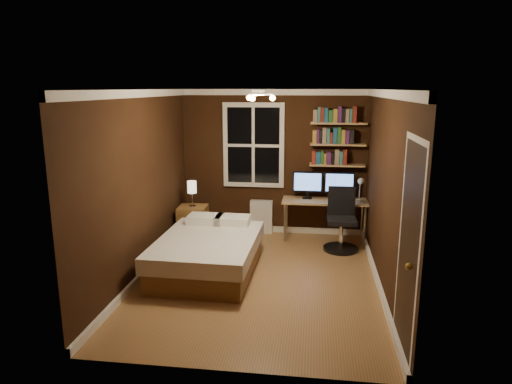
# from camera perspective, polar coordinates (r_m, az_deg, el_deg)

# --- Properties ---
(floor) EXTENTS (4.20, 4.20, 0.00)m
(floor) POSITION_cam_1_polar(r_m,az_deg,el_deg) (6.29, 0.35, -10.73)
(floor) COLOR olive
(floor) RESTS_ON ground
(wall_back) EXTENTS (3.20, 0.04, 2.50)m
(wall_back) POSITION_cam_1_polar(r_m,az_deg,el_deg) (7.96, 2.23, 3.69)
(wall_back) COLOR black
(wall_back) RESTS_ON ground
(wall_left) EXTENTS (0.04, 4.20, 2.50)m
(wall_left) POSITION_cam_1_polar(r_m,az_deg,el_deg) (6.30, -14.23, 0.85)
(wall_left) COLOR black
(wall_left) RESTS_ON ground
(wall_right) EXTENTS (0.04, 4.20, 2.50)m
(wall_right) POSITION_cam_1_polar(r_m,az_deg,el_deg) (5.93, 15.90, 0.01)
(wall_right) COLOR black
(wall_right) RESTS_ON ground
(ceiling) EXTENTS (3.20, 4.20, 0.02)m
(ceiling) POSITION_cam_1_polar(r_m,az_deg,el_deg) (5.77, 0.39, 12.68)
(ceiling) COLOR white
(ceiling) RESTS_ON wall_back
(window) EXTENTS (1.06, 0.06, 1.46)m
(window) POSITION_cam_1_polar(r_m,az_deg,el_deg) (7.92, -0.31, 5.85)
(window) COLOR white
(window) RESTS_ON wall_back
(door) EXTENTS (0.03, 0.82, 2.05)m
(door) POSITION_cam_1_polar(r_m,az_deg,el_deg) (4.52, 18.39, -7.13)
(door) COLOR black
(door) RESTS_ON ground
(door_knob) EXTENTS (0.06, 0.06, 0.06)m
(door_knob) POSITION_cam_1_polar(r_m,az_deg,el_deg) (4.25, 18.58, -8.82)
(door_knob) COLOR #B99444
(door_knob) RESTS_ON door
(ceiling_fixture) EXTENTS (0.44, 0.44, 0.18)m
(ceiling_fixture) POSITION_cam_1_polar(r_m,az_deg,el_deg) (5.67, 0.26, 11.67)
(ceiling_fixture) COLOR beige
(ceiling_fixture) RESTS_ON ceiling
(bookshelf_lower) EXTENTS (0.92, 0.22, 0.03)m
(bookshelf_lower) POSITION_cam_1_polar(r_m,az_deg,el_deg) (7.82, 10.07, 3.33)
(bookshelf_lower) COLOR tan
(bookshelf_lower) RESTS_ON wall_back
(books_row_lower) EXTENTS (0.54, 0.16, 0.23)m
(books_row_lower) POSITION_cam_1_polar(r_m,az_deg,el_deg) (7.80, 10.11, 4.28)
(books_row_lower) COLOR maroon
(books_row_lower) RESTS_ON bookshelf_lower
(bookshelf_middle) EXTENTS (0.92, 0.22, 0.03)m
(bookshelf_middle) POSITION_cam_1_polar(r_m,az_deg,el_deg) (7.77, 10.17, 5.88)
(bookshelf_middle) COLOR tan
(bookshelf_middle) RESTS_ON wall_back
(books_row_middle) EXTENTS (0.66, 0.16, 0.23)m
(books_row_middle) POSITION_cam_1_polar(r_m,az_deg,el_deg) (7.75, 10.21, 6.83)
(books_row_middle) COLOR #1A5379
(books_row_middle) RESTS_ON bookshelf_middle
(bookshelf_upper) EXTENTS (0.92, 0.22, 0.03)m
(bookshelf_upper) POSITION_cam_1_polar(r_m,az_deg,el_deg) (7.73, 10.28, 8.45)
(bookshelf_upper) COLOR tan
(bookshelf_upper) RESTS_ON wall_back
(books_row_upper) EXTENTS (0.66, 0.16, 0.23)m
(books_row_upper) POSITION_cam_1_polar(r_m,az_deg,el_deg) (7.72, 10.31, 9.41)
(books_row_upper) COLOR #29612B
(books_row_upper) RESTS_ON bookshelf_upper
(bed) EXTENTS (1.37, 1.87, 0.62)m
(bed) POSITION_cam_1_polar(r_m,az_deg,el_deg) (6.46, -5.98, -7.62)
(bed) COLOR brown
(bed) RESTS_ON ground
(nightstand) EXTENTS (0.49, 0.49, 0.58)m
(nightstand) POSITION_cam_1_polar(r_m,az_deg,el_deg) (7.77, -7.87, -3.90)
(nightstand) COLOR brown
(nightstand) RESTS_ON ground
(bedside_lamp) EXTENTS (0.15, 0.15, 0.44)m
(bedside_lamp) POSITION_cam_1_polar(r_m,az_deg,el_deg) (7.64, -7.99, -0.24)
(bedside_lamp) COLOR white
(bedside_lamp) RESTS_ON nightstand
(radiator) EXTENTS (0.39, 0.14, 0.59)m
(radiator) POSITION_cam_1_polar(r_m,az_deg,el_deg) (8.08, 0.68, -3.11)
(radiator) COLOR silver
(radiator) RESTS_ON ground
(desk) EXTENTS (1.43, 0.54, 0.68)m
(desk) POSITION_cam_1_polar(r_m,az_deg,el_deg) (7.77, 8.59, -1.44)
(desk) COLOR tan
(desk) RESTS_ON ground
(monitor_left) EXTENTS (0.51, 0.12, 0.47)m
(monitor_left) POSITION_cam_1_polar(r_m,az_deg,el_deg) (7.78, 6.46, 0.87)
(monitor_left) COLOR black
(monitor_left) RESTS_ON desk
(monitor_right) EXTENTS (0.51, 0.12, 0.47)m
(monitor_right) POSITION_cam_1_polar(r_m,az_deg,el_deg) (7.79, 10.37, 0.75)
(monitor_right) COLOR black
(monitor_right) RESTS_ON desk
(desk_lamp) EXTENTS (0.14, 0.32, 0.44)m
(desk_lamp) POSITION_cam_1_polar(r_m,az_deg,el_deg) (7.67, 12.89, 0.35)
(desk_lamp) COLOR silver
(desk_lamp) RESTS_ON desk
(office_chair) EXTENTS (0.55, 0.55, 0.99)m
(office_chair) POSITION_cam_1_polar(r_m,az_deg,el_deg) (7.36, 10.60, -4.26)
(office_chair) COLOR black
(office_chair) RESTS_ON ground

